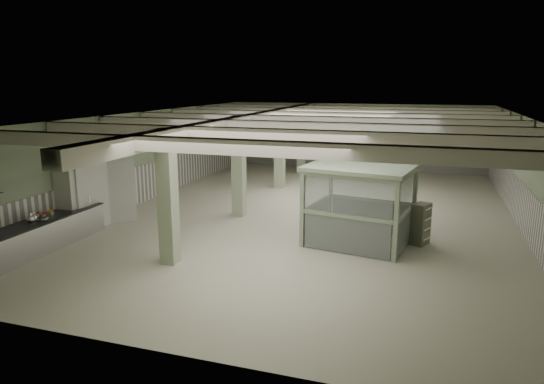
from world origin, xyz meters
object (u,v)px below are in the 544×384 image
(prep_counter, at_px, (29,240))
(walkin_cooler, at_px, (92,191))
(filing_cabinet, at_px, (421,224))
(guard_booth, at_px, (360,190))

(prep_counter, height_order, walkin_cooler, walkin_cooler)
(filing_cabinet, bearing_deg, walkin_cooler, -148.08)
(prep_counter, relative_size, filing_cabinet, 4.36)
(prep_counter, distance_m, filing_cabinet, 11.26)
(walkin_cooler, distance_m, guard_booth, 8.77)
(guard_booth, height_order, filing_cabinet, guard_booth)
(walkin_cooler, height_order, guard_booth, walkin_cooler)
(prep_counter, xyz_separation_m, guard_booth, (8.62, 3.94, 1.19))
(prep_counter, distance_m, walkin_cooler, 2.99)
(walkin_cooler, xyz_separation_m, guard_booth, (8.70, 1.04, 0.44))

